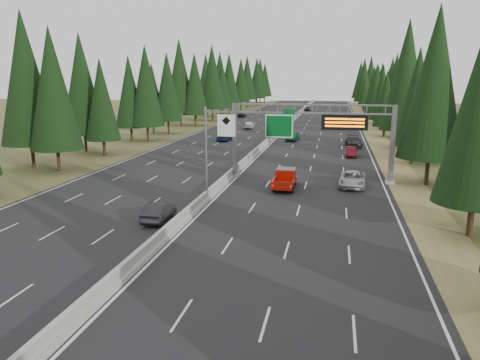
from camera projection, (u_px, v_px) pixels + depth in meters
name	position (u px, v px, depth m)	size (l,w,h in m)	color
road	(281.00, 131.00, 93.00)	(32.00, 260.00, 0.08)	black
shoulder_right	(373.00, 133.00, 89.53)	(3.60, 260.00, 0.06)	olive
shoulder_left	(195.00, 129.00, 96.47)	(3.60, 260.00, 0.06)	#414821
median_barrier	(281.00, 129.00, 92.92)	(0.70, 260.00, 0.85)	gray
sign_gantry	(318.00, 130.00, 46.95)	(16.75, 0.98, 7.80)	slate
hov_sign_pole	(213.00, 147.00, 39.20)	(2.80, 0.50, 8.00)	slate
tree_row_right	(407.00, 86.00, 77.07)	(11.26, 241.69, 18.96)	black
tree_row_left	(173.00, 82.00, 93.99)	(11.60, 244.17, 18.93)	black
silver_minivan	(352.00, 179.00, 45.35)	(2.45, 5.31, 1.47)	#A09FA4
red_pickup	(285.00, 177.00, 45.06)	(1.91, 5.36, 1.75)	black
car_ahead_green	(293.00, 136.00, 78.80)	(1.89, 4.70, 1.60)	#166135
car_ahead_dkred	(352.00, 152.00, 62.74)	(1.35, 3.87, 1.27)	#560C1A
car_ahead_dkgrey	(354.00, 142.00, 71.62)	(2.23, 5.48, 1.59)	black
car_ahead_white	(330.00, 117.00, 117.42)	(2.47, 5.36, 1.49)	silver
car_ahead_far	(307.00, 108.00, 151.22)	(1.71, 4.25, 1.45)	black
car_onc_near	(159.00, 211.00, 34.53)	(1.46, 4.19, 1.38)	black
car_onc_blue	(224.00, 137.00, 78.62)	(1.92, 4.72, 1.37)	#162150
car_onc_white	(249.00, 125.00, 97.48)	(1.88, 4.68, 1.59)	silver
car_onc_far	(241.00, 115.00, 126.80)	(2.14, 4.64, 1.29)	black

